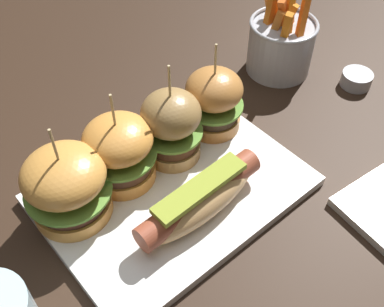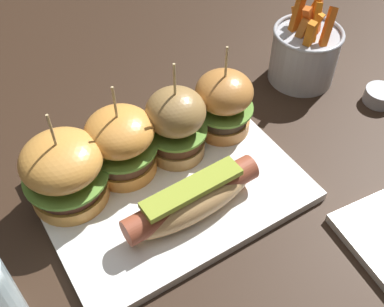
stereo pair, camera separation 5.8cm
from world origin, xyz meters
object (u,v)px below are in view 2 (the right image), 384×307
object	(u,v)px
hot_dog	(193,199)
fries_bucket	(304,53)
platter_main	(171,188)
sauce_ramekin	(380,95)
slider_far_left	(64,171)
slider_center_left	(121,143)
slider_far_right	(224,103)
slider_center_right	(176,124)

from	to	relation	value
hot_dog	fries_bucket	distance (m)	0.33
platter_main	sauce_ramekin	bearing A→B (deg)	-2.99
fries_bucket	platter_main	bearing A→B (deg)	-162.83
fries_bucket	sauce_ramekin	world-z (taller)	fries_bucket
slider_far_left	fries_bucket	world-z (taller)	slider_far_left
platter_main	sauce_ramekin	distance (m)	0.37
slider_center_left	fries_bucket	xyz separation A→B (m)	(0.34, 0.04, -0.01)
slider_far_right	sauce_ramekin	world-z (taller)	slider_far_right
slider_far_left	fries_bucket	bearing A→B (deg)	5.77
platter_main	fries_bucket	bearing A→B (deg)	17.17
slider_center_left	slider_far_right	size ratio (longest dim) A/B	1.00
slider_center_right	slider_far_right	bearing A→B (deg)	3.81
hot_dog	sauce_ramekin	xyz separation A→B (m)	(0.36, 0.03, -0.03)
slider_center_right	sauce_ramekin	bearing A→B (deg)	-11.22
slider_far_left	slider_center_right	bearing A→B (deg)	-1.80
slider_far_left	fries_bucket	distance (m)	0.42
slider_far_left	sauce_ramekin	world-z (taller)	slider_far_left
sauce_ramekin	hot_dog	bearing A→B (deg)	-174.84
hot_dog	slider_far_left	bearing A→B (deg)	138.55
platter_main	hot_dog	bearing A→B (deg)	-88.72
platter_main	slider_far_right	size ratio (longest dim) A/B	2.34
slider_far_right	slider_center_left	bearing A→B (deg)	178.11
platter_main	fries_bucket	distance (m)	0.32
slider_far_right	fries_bucket	bearing A→B (deg)	12.65
hot_dog	slider_center_left	size ratio (longest dim) A/B	1.30
platter_main	slider_far_right	bearing A→B (deg)	23.96
sauce_ramekin	platter_main	bearing A→B (deg)	177.01
platter_main	slider_center_right	bearing A→B (deg)	51.41
hot_dog	slider_far_left	distance (m)	0.16
fries_bucket	slider_far_right	bearing A→B (deg)	-167.35
slider_far_right	hot_dog	bearing A→B (deg)	-137.90
slider_far_left	slider_center_left	bearing A→B (deg)	4.05
hot_dog	platter_main	bearing A→B (deg)	91.28
platter_main	slider_far_left	size ratio (longest dim) A/B	2.33
fries_bucket	sauce_ramekin	bearing A→B (deg)	-59.99
slider_far_left	sauce_ramekin	xyz separation A→B (m)	(0.48, -0.07, -0.05)
platter_main	slider_center_left	distance (m)	0.09
slider_far_left	slider_center_left	xyz separation A→B (m)	(0.08, 0.01, -0.00)
slider_far_left	slider_far_right	distance (m)	0.23
platter_main	sauce_ramekin	size ratio (longest dim) A/B	6.61
slider_far_left	sauce_ramekin	size ratio (longest dim) A/B	2.83
slider_far_left	slider_center_left	world-z (taller)	same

